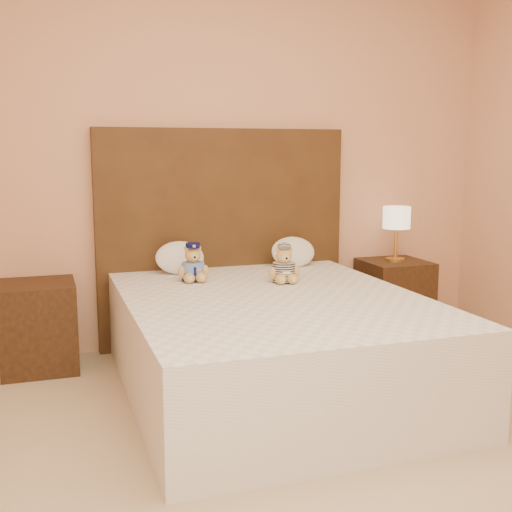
{
  "coord_description": "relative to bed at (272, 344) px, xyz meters",
  "views": [
    {
      "loc": [
        -1.2,
        -2.07,
        1.35
      ],
      "look_at": [
        -0.01,
        1.45,
        0.74
      ],
      "focal_mm": 45.0,
      "sensor_mm": 36.0,
      "label": 1
    }
  ],
  "objects": [
    {
      "name": "headboard",
      "position": [
        0.0,
        1.01,
        0.47
      ],
      "size": [
        1.75,
        0.08,
        1.5
      ],
      "primitive_type": "cube",
      "color": "#482F15",
      "rests_on": "ground"
    },
    {
      "name": "nightstand_left",
      "position": [
        -1.25,
        0.8,
        -0.0
      ],
      "size": [
        0.45,
        0.45,
        0.55
      ],
      "primitive_type": "cube",
      "color": "#3D2613",
      "rests_on": "ground"
    },
    {
      "name": "nightstand_right",
      "position": [
        1.25,
        0.8,
        -0.0
      ],
      "size": [
        0.45,
        0.45,
        0.55
      ],
      "primitive_type": "cube",
      "color": "#3D2613",
      "rests_on": "ground"
    },
    {
      "name": "pillow_right",
      "position": [
        0.45,
        0.83,
        0.39
      ],
      "size": [
        0.32,
        0.21,
        0.22
      ],
      "primitive_type": "ellipsoid",
      "color": "white",
      "rests_on": "bed"
    },
    {
      "name": "lamp",
      "position": [
        1.25,
        0.8,
        0.57
      ],
      "size": [
        0.2,
        0.2,
        0.4
      ],
      "color": "gold",
      "rests_on": "nightstand_right"
    },
    {
      "name": "room_walls",
      "position": [
        0.0,
        -0.74,
        1.53
      ],
      "size": [
        4.04,
        4.52,
        2.72
      ],
      "color": "tan",
      "rests_on": "ground"
    },
    {
      "name": "teddy_police",
      "position": [
        -0.32,
        0.55,
        0.39
      ],
      "size": [
        0.21,
        0.2,
        0.23
      ],
      "primitive_type": null,
      "rotation": [
        0.0,
        0.0,
        -0.04
      ],
      "color": "tan",
      "rests_on": "bed"
    },
    {
      "name": "pillow_left",
      "position": [
        -0.35,
        0.83,
        0.39
      ],
      "size": [
        0.32,
        0.21,
        0.23
      ],
      "primitive_type": "ellipsoid",
      "color": "white",
      "rests_on": "bed"
    },
    {
      "name": "teddy_prisoner",
      "position": [
        0.2,
        0.34,
        0.39
      ],
      "size": [
        0.22,
        0.21,
        0.23
      ],
      "primitive_type": null,
      "rotation": [
        0.0,
        0.0,
        -0.11
      ],
      "color": "tan",
      "rests_on": "bed"
    },
    {
      "name": "ground",
      "position": [
        0.0,
        -1.2,
        -0.28
      ],
      "size": [
        4.0,
        4.5,
        0.0
      ],
      "primitive_type": "cube",
      "color": "tan",
      "rests_on": "ground"
    },
    {
      "name": "bed",
      "position": [
        0.0,
        0.0,
        0.0
      ],
      "size": [
        1.6,
        2.0,
        0.55
      ],
      "color": "white",
      "rests_on": "ground"
    }
  ]
}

